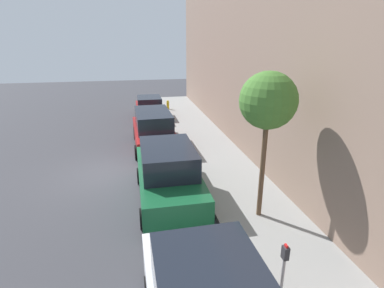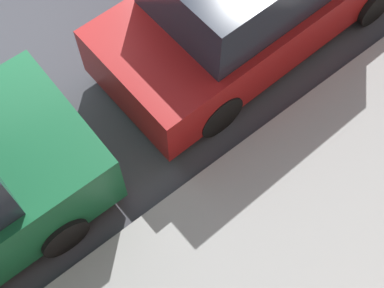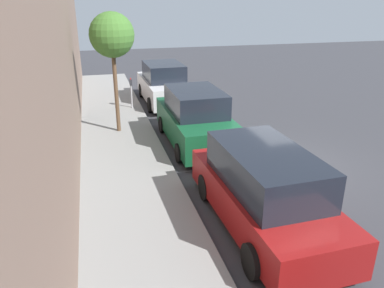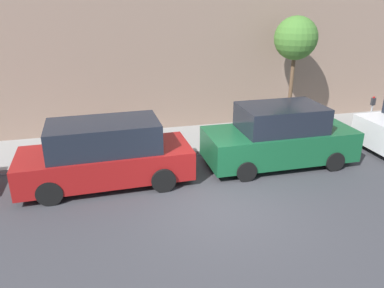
{
  "view_description": "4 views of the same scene",
  "coord_description": "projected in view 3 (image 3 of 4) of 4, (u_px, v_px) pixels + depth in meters",
  "views": [
    {
      "loc": [
        1.2,
        -11.86,
        5.33
      ],
      "look_at": [
        3.61,
        0.16,
        1.0
      ],
      "focal_mm": 28.0,
      "sensor_mm": 36.0,
      "label": 1
    },
    {
      "loc": [
        5.64,
        -1.19,
        6.47
      ],
      "look_at": [
        3.45,
        0.57,
        1.0
      ],
      "focal_mm": 50.0,
      "sensor_mm": 36.0,
      "label": 2
    },
    {
      "loc": [
        5.64,
        9.62,
        4.98
      ],
      "look_at": [
        3.02,
        -0.14,
        1.0
      ],
      "focal_mm": 35.0,
      "sensor_mm": 36.0,
      "label": 3
    },
    {
      "loc": [
        -8.09,
        2.84,
        5.16
      ],
      "look_at": [
        2.13,
        0.28,
        1.0
      ],
      "focal_mm": 35.0,
      "sensor_mm": 36.0,
      "label": 4
    }
  ],
  "objects": [
    {
      "name": "sidewalk",
      "position": [
        130.0,
        182.0,
        10.63
      ],
      "size": [
        2.74,
        32.0,
        0.15
      ],
      "color": "gray",
      "rests_on": "ground_plane"
    },
    {
      "name": "parked_minivan_third",
      "position": [
        264.0,
        191.0,
        8.41
      ],
      "size": [
        2.03,
        4.95,
        1.9
      ],
      "color": "maroon",
      "rests_on": "ground_plane"
    },
    {
      "name": "street_tree",
      "position": [
        112.0,
        36.0,
        13.22
      ],
      "size": [
        1.6,
        1.6,
        4.38
      ],
      "color": "brown",
      "rests_on": "sidewalk"
    },
    {
      "name": "parking_meter_near",
      "position": [
        131.0,
        90.0,
        17.23
      ],
      "size": [
        0.11,
        0.15,
        1.39
      ],
      "color": "#ADADB2",
      "rests_on": "sidewalk"
    },
    {
      "name": "parked_suv_nearest",
      "position": [
        164.0,
        85.0,
        18.56
      ],
      "size": [
        2.08,
        4.83,
        1.98
      ],
      "color": "silver",
      "rests_on": "ground_plane"
    },
    {
      "name": "parked_suv_second",
      "position": [
        195.0,
        119.0,
        13.34
      ],
      "size": [
        2.08,
        4.8,
        1.98
      ],
      "color": "#14512D",
      "rests_on": "ground_plane"
    },
    {
      "name": "ground_plane",
      "position": [
        285.0,
        166.0,
        11.83
      ],
      "size": [
        60.0,
        60.0,
        0.0
      ],
      "primitive_type": "plane",
      "color": "#38383D"
    }
  ]
}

